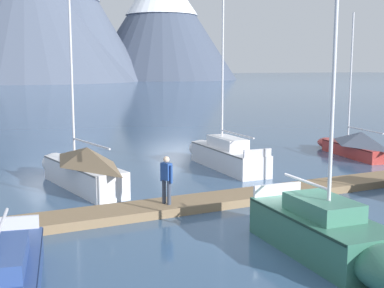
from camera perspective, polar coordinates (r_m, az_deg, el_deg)
ground_plane at (r=15.94m, az=9.76°, el=-10.04°), size 700.00×700.00×0.00m
mountain_east_summit at (r=189.02m, az=-17.86°, el=13.84°), size 73.91×73.91×46.39m
mountain_rear_spur at (r=194.97m, az=-14.13°, el=14.53°), size 57.85×57.85×50.06m
mountain_north_horn at (r=209.23m, az=-3.38°, el=13.79°), size 59.70×59.70×46.04m
dock at (r=19.13m, az=2.67°, el=-6.31°), size 27.35×1.71×0.30m
sailboat_mid_dock_port at (r=22.24m, az=-12.31°, el=-2.51°), size 2.43×7.18×8.02m
sailboat_mid_dock_starboard at (r=14.10m, az=15.51°, el=-9.88°), size 2.22×6.23×9.51m
sailboat_far_berth at (r=26.20m, az=3.48°, el=-1.12°), size 1.91×7.19×8.39m
sailboat_end_of_dock at (r=30.77m, az=17.58°, el=0.01°), size 2.64×6.63×8.08m
person_on_dock at (r=17.89m, az=-2.85°, el=-3.68°), size 0.33×0.56×1.69m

